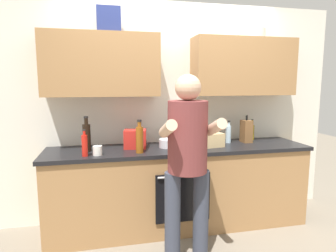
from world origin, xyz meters
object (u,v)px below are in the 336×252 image
Objects in this scene: person_standing at (188,155)px; bottle_syrup at (140,139)px; bottle_juice at (195,135)px; bottle_water at (228,133)px; bottle_oil at (252,132)px; cup_coffee at (97,151)px; bottle_hotsauce at (85,145)px; knife_block at (246,131)px; bottle_vinegar at (184,135)px; grocery_bag_crisps at (135,139)px; mixing_bowl at (168,143)px; bottle_soy at (87,137)px; grocery_bag_bread at (213,140)px.

bottle_syrup is (-0.35, 0.48, 0.06)m from person_standing.
bottle_water is (0.47, 0.18, -0.03)m from bottle_juice.
bottle_juice reaches higher than bottle_oil.
cup_coffee is at bearing -168.12° from bottle_oil.
bottle_hotsauce is (-0.88, 0.46, 0.03)m from person_standing.
bottle_water is 0.81× the size of knife_block.
bottle_hotsauce is at bearing -163.66° from bottle_vinegar.
knife_block is (0.68, 0.16, -0.01)m from bottle_juice.
bottle_water reaches higher than grocery_bag_crisps.
bottle_oil reaches higher than mixing_bowl.
bottle_vinegar reaches higher than bottle_water.
bottle_soy is 1.12m from bottle_juice.
grocery_bag_bread is at bearing -8.28° from grocery_bag_crisps.
bottle_hotsauce is at bearing -173.67° from bottle_juice.
bottle_juice is 1.35× the size of bottle_hotsauce.
bottle_syrup is 1.04× the size of knife_block.
bottle_vinegar is at bearing 148.23° from grocery_bag_bread.
knife_block is (0.93, 0.75, 0.05)m from person_standing.
person_standing is at bearing -141.07° from bottle_oil.
grocery_bag_crisps is (-0.35, 0.04, 0.05)m from mixing_bowl.
person_standing is at bearing -127.54° from grocery_bag_bread.
bottle_oil is 1.48m from bottle_syrup.
grocery_bag_crisps is 1.02× the size of grocery_bag_bread.
grocery_bag_bread is (1.22, 0.12, 0.03)m from cup_coffee.
bottle_vinegar is 1.10m from bottle_hotsauce.
bottle_juice is 1.09× the size of knife_block.
cup_coffee is (-0.76, 0.48, -0.03)m from person_standing.
bottle_juice is at bearing -166.61° from knife_block.
person_standing is at bearing -141.26° from knife_block.
bottle_water is (0.72, 0.77, 0.03)m from person_standing.
cup_coffee is (-0.94, -0.29, -0.07)m from bottle_vinegar.
bottle_water is at bearing 46.80° from person_standing.
person_standing reaches higher than bottle_vinegar.
bottle_syrup is at bearing -165.00° from bottle_oil.
knife_block is at bearing 2.99° from bottle_soy.
cup_coffee is at bearing -174.00° from bottle_juice.
grocery_bag_bread is at bearing 5.84° from bottle_hotsauce.
mixing_bowl is at bearing 14.15° from bottle_hotsauce.
person_standing is 1.05m from bottle_water.
bottle_hotsauce is 1.28× the size of mixing_bowl.
bottle_oil is at bearing 15.98° from bottle_water.
person_standing is at bearing -113.22° from bottle_juice.
bottle_hotsauce is (-1.59, -0.30, -0.00)m from bottle_water.
bottle_water is 0.74m from mixing_bowl.
bottle_hotsauce is at bearing -170.87° from cup_coffee.
bottle_water is at bearing 10.76° from bottle_hotsauce.
bottle_juice is 0.50m from bottle_water.
cup_coffee is 0.77m from mixing_bowl.
bottle_juice reaches higher than cup_coffee.
mixing_bowl is (-0.02, 0.68, -0.03)m from person_standing.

